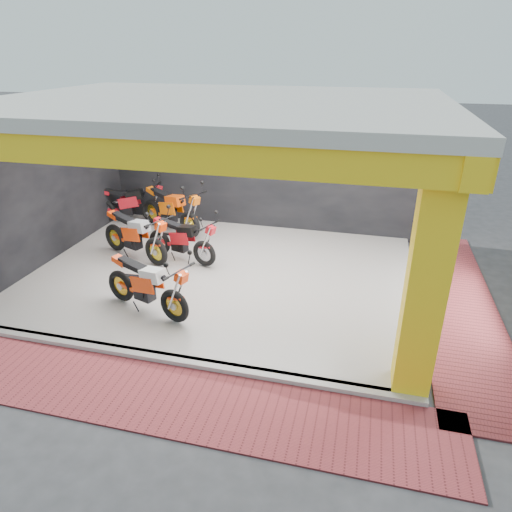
{
  "coord_description": "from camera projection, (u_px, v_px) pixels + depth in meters",
  "views": [
    {
      "loc": [
        2.88,
        -6.38,
        4.53
      ],
      "look_at": [
        0.94,
        1.33,
        0.9
      ],
      "focal_mm": 32.0,
      "sensor_mm": 36.0,
      "label": 1
    }
  ],
  "objects": [
    {
      "name": "paver_right",
      "position": [
        457.0,
        304.0,
        8.84
      ],
      "size": [
        1.4,
        7.0,
        0.03
      ],
      "primitive_type": "cube",
      "color": "maroon",
      "rests_on": "ground"
    },
    {
      "name": "corner_column",
      "position": [
        426.0,
        283.0,
        5.93
      ],
      "size": [
        0.5,
        0.5,
        3.5
      ],
      "primitive_type": "cube",
      "color": "yellow",
      "rests_on": "ground"
    },
    {
      "name": "moto_row_a",
      "position": [
        155.0,
        239.0,
        9.9
      ],
      "size": [
        2.32,
        1.56,
        1.33
      ],
      "primitive_type": null,
      "rotation": [
        0.0,
        0.0,
        -0.38
      ],
      "color": "#FA3D0A",
      "rests_on": "showroom_floor"
    },
    {
      "name": "floor_kerb",
      "position": [
        163.0,
        358.0,
        7.24
      ],
      "size": [
        8.0,
        0.2,
        0.1
      ],
      "primitive_type": "cube",
      "color": "beige",
      "rests_on": "ground"
    },
    {
      "name": "showroom_ceiling",
      "position": [
        216.0,
        103.0,
        8.42
      ],
      "size": [
        8.4,
        6.4,
        0.2
      ],
      "primitive_type": "cube",
      "color": "beige",
      "rests_on": "corner_column"
    },
    {
      "name": "header_beam_front",
      "position": [
        142.0,
        153.0,
        5.9
      ],
      "size": [
        8.4,
        0.3,
        0.4
      ],
      "primitive_type": "cube",
      "color": "yellow",
      "rests_on": "corner_column"
    },
    {
      "name": "back_wall",
      "position": [
        257.0,
        165.0,
        11.93
      ],
      "size": [
        8.2,
        0.2,
        3.5
      ],
      "primitive_type": "cube",
      "color": "black",
      "rests_on": "ground"
    },
    {
      "name": "moto_row_d",
      "position": [
        152.0,
        201.0,
        12.44
      ],
      "size": [
        2.2,
        1.2,
        1.27
      ],
      "primitive_type": null,
      "rotation": [
        0.0,
        0.0,
        0.22
      ],
      "color": "red",
      "rests_on": "showroom_floor"
    },
    {
      "name": "header_beam_right",
      "position": [
        442.0,
        129.0,
        7.66
      ],
      "size": [
        0.3,
        6.4,
        0.4
      ],
      "primitive_type": "cube",
      "color": "yellow",
      "rests_on": "corner_column"
    },
    {
      "name": "paver_front",
      "position": [
        140.0,
        393.0,
        6.56
      ],
      "size": [
        9.0,
        1.4,
        0.03
      ],
      "primitive_type": "cube",
      "color": "maroon",
      "rests_on": "ground"
    },
    {
      "name": "ground",
      "position": [
        187.0,
        326.0,
        8.16
      ],
      "size": [
        80.0,
        80.0,
        0.0
      ],
      "primitive_type": "plane",
      "color": "#2D2D30",
      "rests_on": "ground"
    },
    {
      "name": "moto_row_b",
      "position": [
        204.0,
        241.0,
        9.91
      ],
      "size": [
        2.11,
        1.27,
        1.21
      ],
      "primitive_type": null,
      "rotation": [
        0.0,
        0.0,
        -0.29
      ],
      "color": "red",
      "rests_on": "showroom_floor"
    },
    {
      "name": "moto_hero",
      "position": [
        173.0,
        291.0,
        7.83
      ],
      "size": [
        2.22,
        1.4,
        1.27
      ],
      "primitive_type": null,
      "rotation": [
        0.0,
        0.0,
        -0.33
      ],
      "color": "#FF3C0A",
      "rests_on": "showroom_floor"
    },
    {
      "name": "moto_row_c",
      "position": [
        189.0,
        212.0,
        11.37
      ],
      "size": [
        2.45,
        1.8,
        1.41
      ],
      "primitive_type": null,
      "rotation": [
        0.0,
        0.0,
        -0.46
      ],
      "color": "orange",
      "rests_on": "showroom_floor"
    },
    {
      "name": "showroom_floor",
      "position": [
        222.0,
        275.0,
        9.9
      ],
      "size": [
        8.0,
        6.0,
        0.1
      ],
      "primitive_type": "cube",
      "color": "beige",
      "rests_on": "ground"
    },
    {
      "name": "left_wall",
      "position": [
        44.0,
        186.0,
        10.11
      ],
      "size": [
        0.2,
        6.2,
        3.5
      ],
      "primitive_type": "cube",
      "color": "black",
      "rests_on": "ground"
    }
  ]
}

